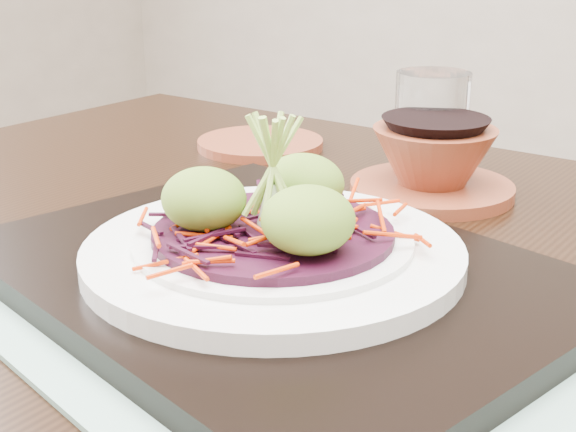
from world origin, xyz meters
The scene contains 11 objects.
dining_table centered at (-0.10, 0.04, 0.68)m, with size 1.32×0.95×0.78m.
placemat centered at (-0.14, -0.02, 0.78)m, with size 0.47×0.37×0.00m, color #81A797.
serving_tray centered at (-0.14, -0.02, 0.79)m, with size 0.41×0.31×0.02m, color black.
white_plate centered at (-0.14, -0.02, 0.81)m, with size 0.27×0.27×0.02m.
cabbage_bed centered at (-0.14, -0.02, 0.82)m, with size 0.17×0.17×0.01m, color #370B21.
carrot_julienne centered at (-0.14, -0.02, 0.83)m, with size 0.20×0.20×0.01m, color red, non-canonical shape.
guacamole_scoops centered at (-0.14, -0.02, 0.85)m, with size 0.14×0.13×0.05m.
scallion_garnish centered at (-0.14, -0.02, 0.87)m, with size 0.06×0.06×0.09m, color #95BB4B, non-canonical shape.
terracotta_side_plate centered at (-0.36, 0.31, 0.78)m, with size 0.15×0.15×0.01m, color maroon.
water_glass centered at (-0.15, 0.31, 0.83)m, with size 0.08×0.08×0.11m, color white.
terracotta_bowl_set centered at (-0.13, 0.25, 0.81)m, with size 0.20×0.20×0.07m.
Camera 1 is at (0.13, -0.46, 1.02)m, focal length 50.00 mm.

